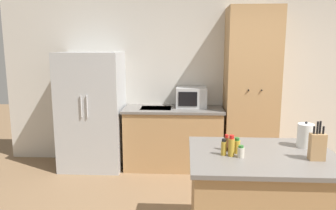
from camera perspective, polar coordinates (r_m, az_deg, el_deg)
wall_back at (r=5.07m, az=12.24°, el=4.55°), size 7.20×0.06×2.60m
refrigerator at (r=4.90m, az=-13.11°, el=-1.01°), size 0.89×0.71×1.70m
back_counter at (r=4.85m, az=0.92°, el=-5.70°), size 1.44×0.63×0.89m
pantry_cabinet at (r=4.80m, az=14.19°, el=2.44°), size 0.72×0.60×2.31m
kitchen_island at (r=3.06m, az=15.76°, el=-16.11°), size 1.23×0.99×0.89m
microwave at (r=4.82m, az=4.08°, el=1.37°), size 0.44×0.36×0.29m
knife_block at (r=2.86m, az=24.56°, el=-6.54°), size 0.12×0.07×0.32m
spice_bottle_tall_dark at (r=2.75m, az=10.98°, el=-7.09°), size 0.05×0.05×0.18m
spice_bottle_short_red at (r=2.83m, az=11.90°, el=-7.00°), size 0.05×0.05×0.14m
spice_bottle_amber_oil at (r=2.74m, az=12.56°, el=-7.97°), size 0.06×0.06×0.10m
spice_bottle_green_herb at (r=2.89m, az=10.15°, el=-6.53°), size 0.04×0.04×0.14m
spice_bottle_pale_salt at (r=2.76m, az=9.67°, el=-7.31°), size 0.04×0.04×0.14m
kettle at (r=3.17m, az=22.80°, el=-4.92°), size 0.14×0.14×0.24m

